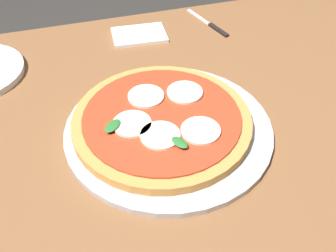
{
  "coord_description": "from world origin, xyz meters",
  "views": [
    {
      "loc": [
        0.19,
        0.5,
        1.23
      ],
      "look_at": [
        0.04,
        -0.0,
        0.74
      ],
      "focal_mm": 41.84,
      "sensor_mm": 36.0,
      "label": 1
    }
  ],
  "objects_px": {
    "dining_table": "(188,162)",
    "serving_tray": "(168,128)",
    "pizza": "(162,120)",
    "napkin": "(139,35)",
    "knife": "(212,26)"
  },
  "relations": [
    {
      "from": "serving_tray",
      "to": "napkin",
      "type": "height_order",
      "value": "serving_tray"
    },
    {
      "from": "dining_table",
      "to": "knife",
      "type": "bearing_deg",
      "value": -117.84
    },
    {
      "from": "pizza",
      "to": "serving_tray",
      "type": "bearing_deg",
      "value": 156.42
    },
    {
      "from": "serving_tray",
      "to": "knife",
      "type": "relative_size",
      "value": 2.28
    },
    {
      "from": "dining_table",
      "to": "serving_tray",
      "type": "distance_m",
      "value": 0.11
    },
    {
      "from": "napkin",
      "to": "knife",
      "type": "bearing_deg",
      "value": 177.75
    },
    {
      "from": "serving_tray",
      "to": "napkin",
      "type": "distance_m",
      "value": 0.34
    },
    {
      "from": "dining_table",
      "to": "napkin",
      "type": "height_order",
      "value": "napkin"
    },
    {
      "from": "serving_tray",
      "to": "dining_table",
      "type": "bearing_deg",
      "value": 175.4
    },
    {
      "from": "dining_table",
      "to": "serving_tray",
      "type": "bearing_deg",
      "value": -4.6
    },
    {
      "from": "dining_table",
      "to": "napkin",
      "type": "relative_size",
      "value": 10.57
    },
    {
      "from": "napkin",
      "to": "pizza",
      "type": "bearing_deg",
      "value": 83.17
    },
    {
      "from": "serving_tray",
      "to": "napkin",
      "type": "bearing_deg",
      "value": -95.04
    },
    {
      "from": "napkin",
      "to": "knife",
      "type": "distance_m",
      "value": 0.19
    },
    {
      "from": "pizza",
      "to": "napkin",
      "type": "bearing_deg",
      "value": -96.83
    }
  ]
}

